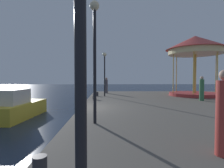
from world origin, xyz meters
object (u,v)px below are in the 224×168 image
Objects in this scene: bollard_south at (97,94)px; person_by_the_water at (224,115)px; person_mid_promenade at (106,86)px; carousel at (195,51)px; person_near_carousel at (202,89)px; lamp_post_far_end at (105,66)px; motorboat_yellow at (16,107)px; lamp_post_mid_promenade at (95,41)px; bollard_center at (40,168)px; bollard_north at (94,97)px.

person_by_the_water is (3.46, -12.89, 0.70)m from bollard_south.
person_mid_promenade is at bearing 99.05° from person_by_the_water.
carousel is 14.45× the size of bollard_south.
carousel reaches higher than person_near_carousel.
lamp_post_far_end is (-8.73, -0.20, -1.52)m from carousel.
bollard_south is (4.82, 5.50, 0.32)m from motorboat_yellow.
lamp_post_mid_promenade is 10.33m from person_near_carousel.
person_by_the_water is (3.74, 0.78, 0.70)m from bollard_center.
person_near_carousel is (13.00, 1.94, 0.99)m from motorboat_yellow.
person_near_carousel is at bearing -24.18° from lamp_post_far_end.
bollard_south is at bearing 163.78° from lamp_post_far_end.
bollard_center is at bearing -125.47° from carousel.
carousel is 3.22× the size of person_mid_promenade.
carousel is 14.63m from person_by_the_water.
carousel is (14.27, 5.50, 4.47)m from motorboat_yellow.
person_by_the_water is (-4.72, -9.34, 0.03)m from person_near_carousel.
bollard_south is at bearing 87.23° from bollard_north.
lamp_post_far_end reaches higher than person_by_the_water.
person_by_the_water is at bearing 11.69° from bollard_center.
lamp_post_mid_promenade reaches higher than person_by_the_water.
bollard_center is at bearing -91.21° from bollard_south.
motorboat_yellow is 7.63m from lamp_post_mid_promenade.
lamp_post_mid_promenade is 1.12× the size of lamp_post_far_end.
motorboat_yellow reaches higher than bollard_center.
bollard_center is at bearing -93.96° from person_mid_promenade.
lamp_post_mid_promenade reaches higher than motorboat_yellow.
bollard_north is (-0.54, 7.54, -2.93)m from lamp_post_mid_promenade.
person_mid_promenade reaches higher than bollard_center.
bollard_south is at bearing 179.97° from carousel.
carousel is 13.53m from lamp_post_mid_promenade.
lamp_post_far_end is 2.74m from bollard_south.
motorboat_yellow is at bearing -136.31° from lamp_post_far_end.
person_by_the_water is at bearing -71.07° from bollard_north.
bollard_south is (-0.42, 10.00, -2.93)m from lamp_post_mid_promenade.
person_mid_promenade is at bearing 56.92° from motorboat_yellow.
person_mid_promenade is (5.71, 8.76, 0.96)m from motorboat_yellow.
bollard_center is (-0.71, -3.66, -2.93)m from lamp_post_mid_promenade.
bollard_center is (-0.17, -11.20, 0.00)m from bollard_north.
bollard_north is 1.00× the size of bollard_center.
motorboat_yellow is 8.21m from lamp_post_far_end.
bollard_south is 3.44m from person_mid_promenade.
motorboat_yellow is at bearing 138.23° from person_by_the_water.
bollard_center is (-1.01, -13.46, -2.64)m from lamp_post_far_end.
bollard_north is at bearing -99.94° from person_mid_promenade.
motorboat_yellow is 11.35× the size of bollard_center.
person_mid_promenade reaches higher than motorboat_yellow.
lamp_post_mid_promenade is at bearing -91.74° from lamp_post_far_end.
bollard_center is at bearing -168.31° from person_by_the_water.
bollard_north is at bearing 172.52° from person_near_carousel.
lamp_post_far_end is 3.57m from bollard_north.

